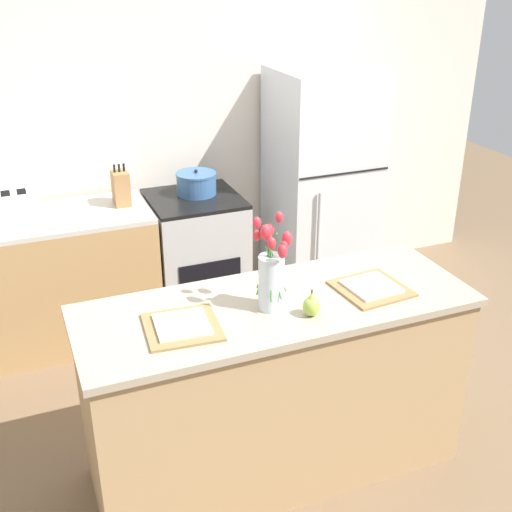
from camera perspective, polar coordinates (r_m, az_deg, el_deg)
name	(u,v)px	position (r m, az deg, el deg)	size (l,w,h in m)	color
ground_plane	(274,463)	(3.43, 1.64, -17.95)	(10.00, 10.00, 0.00)	brown
back_wall	(160,116)	(4.52, -8.53, 12.19)	(5.20, 0.08, 2.70)	silver
kitchen_island	(276,388)	(3.13, 1.75, -11.64)	(1.80, 0.66, 0.94)	tan
back_counter	(21,287)	(4.32, -20.15, -2.56)	(1.68, 0.60, 0.89)	tan
stove_range	(197,257)	(4.47, -5.29, -0.12)	(0.60, 0.61, 0.89)	#B2B5B7
refrigerator	(321,187)	(4.66, 5.81, 6.10)	(0.68, 0.67, 1.67)	silver
flower_vase	(272,273)	(2.75, 1.39, -1.56)	(0.17, 0.17, 0.43)	silver
pear_figurine	(311,305)	(2.76, 4.94, -4.38)	(0.08, 0.08, 0.13)	#9EBC47
plate_setting_left	(182,326)	(2.69, -6.59, -6.21)	(0.33, 0.33, 0.02)	olive
plate_setting_right	(371,288)	(3.02, 10.21, -2.79)	(0.33, 0.33, 0.02)	olive
toaster	(16,206)	(4.14, -20.59, 4.20)	(0.28, 0.18, 0.17)	silver
cooking_pot	(196,183)	(4.33, -5.32, 6.45)	(0.27, 0.27, 0.17)	#386093
knife_block	(121,188)	(4.20, -11.92, 5.93)	(0.10, 0.14, 0.27)	#A37547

